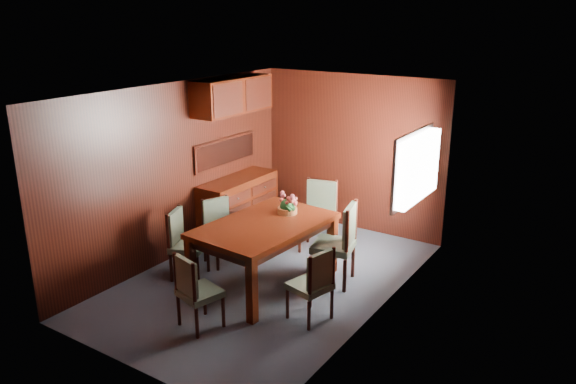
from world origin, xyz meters
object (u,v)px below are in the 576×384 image
Objects in this scene: sideboard at (239,207)px; dining_table at (265,232)px; chair_left_near at (183,240)px; flower_centerpiece at (287,204)px; chair_head at (194,288)px; chair_right_near at (314,281)px.

sideboard is 0.77× the size of dining_table.
sideboard is at bearing 169.92° from chair_left_near.
sideboard is 1.72m from dining_table.
dining_table is at bearing -95.75° from flower_centerpiece.
chair_left_near is at bearing -78.93° from sideboard.
flower_centerpiece is at bearing -27.03° from sideboard.
chair_head reaches higher than dining_table.
chair_right_near is 1.28m from chair_head.
chair_left_near is 3.37× the size of flower_centerpiece.
sideboard is 5.20× the size of flower_centerpiece.
chair_right_near is 1.00× the size of chair_head.
flower_centerpiece reaches higher than chair_left_near.
chair_left_near is at bearing 152.95° from chair_head.
sideboard is 1.54m from chair_left_near.
dining_table is at bearing -40.90° from sideboard.
chair_right_near is at bearing -34.54° from sideboard.
chair_left_near is at bearing -154.31° from dining_table.
flower_centerpiece reaches higher than sideboard.
dining_table is 1.09m from chair_left_near.
sideboard is 2.69m from chair_head.
sideboard is at bearing 132.75° from chair_head.
sideboard is at bearing 69.55° from chair_right_near.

